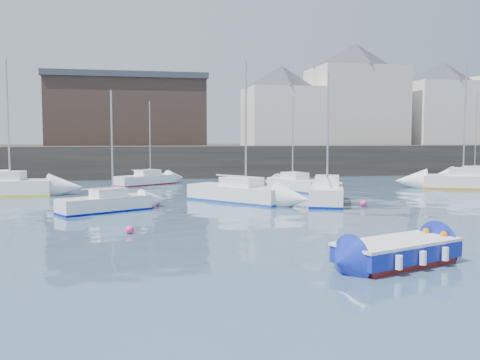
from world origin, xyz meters
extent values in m
plane|color=#2D4760|center=(0.00, 0.00, 0.00)|extent=(220.00, 220.00, 0.00)
cube|color=#28231E|center=(0.00, 35.00, 1.50)|extent=(90.00, 5.00, 3.00)
cube|color=#28231E|center=(0.00, 53.00, 1.40)|extent=(90.00, 32.00, 2.80)
cube|color=beige|center=(20.00, 42.00, 7.30)|extent=(10.00, 8.00, 9.00)
pyramid|color=#3A3D44|center=(20.00, 42.00, 13.20)|extent=(13.36, 13.36, 2.80)
cube|color=white|center=(31.00, 41.50, 6.55)|extent=(9.00, 7.00, 7.50)
pyramid|color=#3A3D44|center=(31.00, 41.50, 11.53)|extent=(11.88, 11.88, 2.45)
cube|color=white|center=(11.00, 41.50, 6.05)|extent=(8.00, 7.00, 6.50)
pyramid|color=#3A3D44|center=(11.00, 41.50, 10.53)|extent=(11.14, 11.14, 2.45)
cube|color=#3D2D26|center=(-6.00, 43.00, 6.30)|extent=(16.00, 10.00, 7.00)
cube|color=#3A3D44|center=(-6.00, 43.00, 10.10)|extent=(16.40, 10.40, 0.60)
cube|color=maroon|center=(1.89, -2.00, 0.09)|extent=(3.88, 2.64, 0.18)
cube|color=#1324A5|center=(1.89, -2.00, 0.42)|extent=(4.24, 2.94, 0.49)
cube|color=white|center=(1.89, -2.00, 0.71)|extent=(4.33, 3.00, 0.09)
cube|color=white|center=(1.89, -2.00, 0.50)|extent=(3.33, 2.20, 0.45)
cube|color=tan|center=(1.89, -2.00, 0.61)|extent=(0.67, 1.19, 0.07)
cylinder|color=white|center=(0.62, -1.48, 0.39)|extent=(0.20, 0.20, 0.39)
cylinder|color=white|center=(1.28, -3.23, 0.39)|extent=(0.20, 0.20, 0.39)
cylinder|color=white|center=(1.56, -1.12, 0.39)|extent=(0.20, 0.20, 0.39)
cylinder|color=white|center=(2.22, -2.88, 0.39)|extent=(0.20, 0.20, 0.39)
cylinder|color=white|center=(2.50, -0.77, 0.39)|extent=(0.20, 0.20, 0.39)
cylinder|color=white|center=(3.16, -2.52, 0.39)|extent=(0.20, 0.20, 0.39)
cube|color=white|center=(-7.20, 11.69, 0.39)|extent=(4.88, 3.63, 0.78)
cube|color=#0011A4|center=(-7.20, 11.69, 0.05)|extent=(4.93, 3.67, 0.10)
cube|color=white|center=(-7.00, 11.80, 0.99)|extent=(2.00, 1.80, 0.43)
cylinder|color=silver|center=(-6.79, 11.92, 3.50)|extent=(0.09, 0.09, 5.45)
cube|color=white|center=(0.36, 14.50, 0.48)|extent=(5.61, 6.21, 0.95)
cube|color=#1B40A8|center=(0.36, 14.50, 0.06)|extent=(5.67, 6.27, 0.13)
cube|color=white|center=(0.57, 14.26, 1.22)|extent=(2.59, 2.69, 0.53)
cylinder|color=silver|center=(0.77, 14.01, 4.61)|extent=(0.11, 0.11, 7.32)
cube|color=white|center=(5.32, 12.72, 0.51)|extent=(3.79, 5.92, 1.02)
cube|color=#011B94|center=(5.32, 12.72, 0.07)|extent=(3.83, 5.98, 0.14)
cube|color=white|center=(5.43, 12.98, 1.30)|extent=(2.00, 2.34, 0.57)
cylinder|color=silver|center=(5.53, 13.24, 4.27)|extent=(0.11, 0.11, 6.50)
cube|color=white|center=(19.20, 18.75, 0.50)|extent=(7.46, 5.22, 0.99)
cube|color=#C58A16|center=(19.20, 18.75, 0.07)|extent=(7.53, 5.27, 0.13)
cube|color=white|center=(18.88, 18.90, 1.27)|extent=(3.01, 2.65, 0.55)
cylinder|color=silver|center=(18.56, 19.06, 5.12)|extent=(0.11, 0.11, 8.26)
cube|color=white|center=(-14.30, 21.02, 0.51)|extent=(7.01, 2.82, 1.02)
cube|color=yellow|center=(-14.30, 21.02, 0.07)|extent=(7.08, 2.85, 0.14)
cube|color=white|center=(-13.96, 20.98, 1.31)|extent=(2.54, 1.86, 0.57)
cylinder|color=silver|center=(-13.62, 20.95, 4.95)|extent=(0.11, 0.11, 7.86)
cube|color=white|center=(5.88, 20.08, 0.42)|extent=(3.32, 5.38, 0.84)
cube|color=#2242B7|center=(5.88, 20.08, 0.06)|extent=(3.35, 5.43, 0.11)
cube|color=white|center=(5.79, 20.32, 1.07)|extent=(1.78, 2.11, 0.47)
cylinder|color=silver|center=(5.70, 20.56, 3.79)|extent=(0.09, 0.09, 5.90)
cube|color=white|center=(25.29, 26.27, 0.39)|extent=(6.17, 2.06, 0.79)
cube|color=#1F36B6|center=(25.29, 26.27, 0.05)|extent=(6.23, 2.08, 0.11)
cube|color=white|center=(24.98, 26.27, 1.01)|extent=(2.17, 1.51, 0.44)
cylinder|color=silver|center=(24.68, 26.26, 4.32)|extent=(0.09, 0.09, 7.06)
cube|color=white|center=(-4.64, 27.11, 0.39)|extent=(5.18, 4.33, 0.78)
cube|color=maroon|center=(-4.64, 27.11, 0.05)|extent=(5.23, 4.38, 0.10)
cube|color=white|center=(-4.43, 27.26, 0.99)|extent=(2.19, 2.06, 0.43)
cylinder|color=silver|center=(-4.22, 27.41, 3.75)|extent=(0.09, 0.09, 5.95)
sphere|color=#FF3682|center=(-5.97, 5.01, 0.00)|extent=(0.35, 0.35, 0.35)
sphere|color=#FF3682|center=(6.76, 10.86, 0.00)|extent=(0.39, 0.39, 0.39)
sphere|color=#FF3682|center=(-4.41, 13.72, 0.00)|extent=(0.36, 0.36, 0.36)
camera|label=1|loc=(-5.99, -16.50, 3.83)|focal=40.00mm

